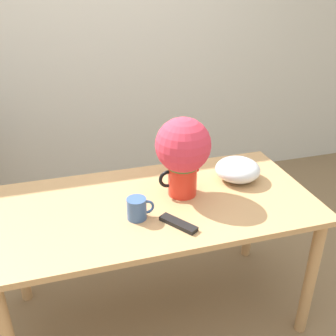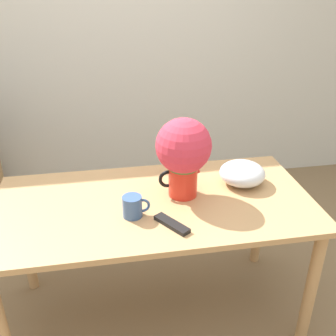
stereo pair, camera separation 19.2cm
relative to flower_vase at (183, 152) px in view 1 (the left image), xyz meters
The scene contains 6 objects.
wall_back 1.60m from the flower_vase, 97.30° to the left, with size 8.00×0.05×2.60m.
table 0.37m from the flower_vase, 164.57° to the right, with size 1.57×0.79×0.75m.
flower_vase is the anchor object (origin of this frame).
coffee_mug 0.36m from the flower_vase, 150.44° to the right, with size 0.13×0.09×0.10m.
white_bowl 0.38m from the flower_vase, 10.27° to the left, with size 0.24×0.24×0.12m.
remote_control 0.36m from the flower_vase, 111.74° to the right, with size 0.15×0.18×0.02m.
Camera 1 is at (-0.36, -1.43, 1.79)m, focal length 42.00 mm.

